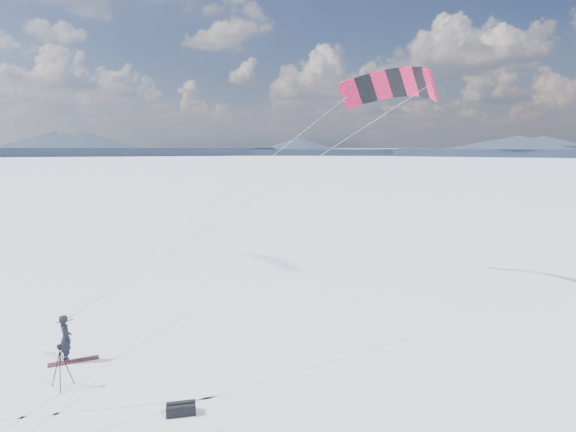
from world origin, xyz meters
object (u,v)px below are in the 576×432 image
gear_bag_a (181,409)px  snowkiter (67,361)px  snowboard (74,361)px  tripod (60,360)px

gear_bag_a → snowkiter: bearing=132.1°
snowkiter → snowboard: size_ratio=1.03×
snowboard → gear_bag_a: bearing=-61.7°
snowkiter → snowboard: 0.23m
snowkiter → tripod: 2.05m
snowkiter → gear_bag_a: bearing=-167.0°
snowboard → tripod: tripod is taller
snowkiter → tripod: size_ratio=1.19×
gear_bag_a → tripod: bearing=147.1°
snowkiter → gear_bag_a: 5.46m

